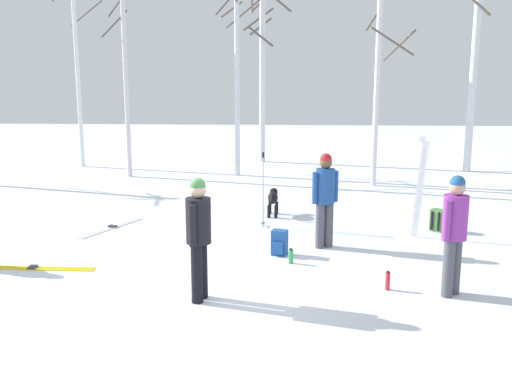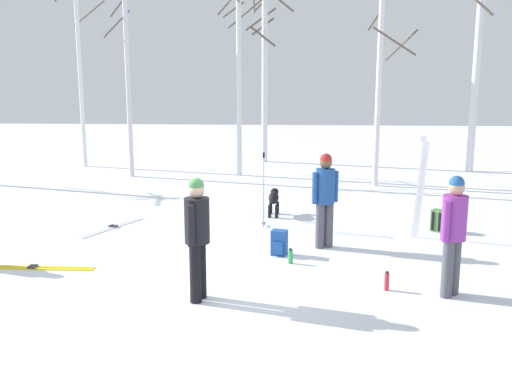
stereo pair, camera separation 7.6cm
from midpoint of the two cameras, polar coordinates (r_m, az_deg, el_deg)
The scene contains 19 objects.
ground_plane at distance 8.65m, azimuth -5.73°, elevation -9.17°, with size 60.00×60.00×0.00m, color white.
person_0 at distance 10.28m, azimuth 6.68°, elevation -0.22°, with size 0.47×0.34×1.72m.
person_2 at distance 7.79m, azimuth -6.01°, elevation -3.91°, with size 0.34×0.51×1.72m.
person_3 at distance 8.38m, azimuth 18.89°, elevation -3.39°, with size 0.40×0.40×1.72m.
dog at distance 12.76m, azimuth 1.53°, elevation -0.63°, with size 0.23×0.90×0.57m.
ski_pair_planted_0 at distance 11.28m, azimuth 15.80°, elevation 0.41°, with size 0.24×0.12×1.96m.
ski_pair_lying_0 at distance 12.12m, azimuth -14.39°, elevation -3.46°, with size 0.90×1.72×0.05m.
ski_pair_lying_1 at distance 9.96m, azimuth -21.30°, elevation -7.08°, with size 1.92×0.18×0.05m.
ski_poles_0 at distance 11.69m, azimuth 0.52°, elevation 0.44°, with size 0.07×0.21×1.54m.
backpack_0 at distance 12.05m, azimuth 17.49°, elevation -2.71°, with size 0.34×0.35×0.44m.
backpack_1 at distance 9.95m, azimuth 2.13°, elevation -5.09°, with size 0.30×0.32×0.44m.
water_bottle_0 at distance 9.54m, azimuth 3.26°, elevation -6.41°, with size 0.08×0.08×0.25m.
water_bottle_1 at distance 8.58m, azimuth 12.72°, elevation -8.62°, with size 0.07×0.07×0.28m.
birch_tree_1 at distance 20.72m, azimuth -17.48°, elevation 12.67°, with size 1.51×1.46×7.04m.
birch_tree_2 at distance 18.14m, azimuth -13.08°, elevation 13.96°, with size 1.16×1.16×7.67m.
birch_tree_3 at distance 17.96m, azimuth -2.01°, elevation 12.18°, with size 1.44×1.23×6.18m.
birch_tree_4 at distance 20.98m, azimuth 0.56°, elevation 12.98°, with size 1.76×1.77×6.96m.
birch_tree_5 at distance 16.49m, azimuth 11.93°, elevation 11.02°, with size 1.31×1.86×5.87m.
birch_tree_6 at distance 19.97m, azimuth 20.81°, elevation 13.31°, with size 1.17×1.66×7.52m.
Camera 1 is at (1.28, -8.01, 3.00)m, focal length 40.21 mm.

